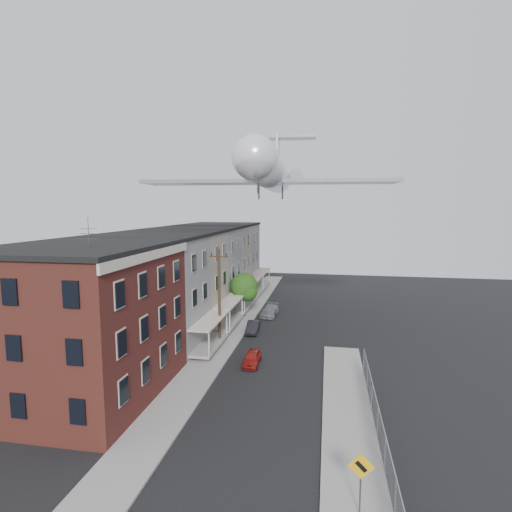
{
  "coord_description": "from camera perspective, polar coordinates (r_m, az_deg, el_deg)",
  "views": [
    {
      "loc": [
        4.06,
        -16.61,
        12.71
      ],
      "look_at": [
        -0.52,
        8.79,
        9.56
      ],
      "focal_mm": 28.0,
      "sensor_mm": 36.0,
      "label": 1
    }
  ],
  "objects": [
    {
      "name": "sidewalk_left",
      "position": [
        43.6,
        -2.93,
        -9.93
      ],
      "size": [
        3.0,
        62.0,
        0.12
      ],
      "primitive_type": "cube",
      "color": "gray",
      "rests_on": "ground"
    },
    {
      "name": "ground",
      "position": [
        21.31,
        -3.24,
        -29.68
      ],
      "size": [
        120.0,
        120.0,
        0.0
      ],
      "primitive_type": "plane",
      "color": "black",
      "rests_on": "ground"
    },
    {
      "name": "chainlink_fence",
      "position": [
        24.76,
        17.0,
        -21.61
      ],
      "size": [
        0.06,
        18.06,
        1.9
      ],
      "color": "gray",
      "rests_on": "ground"
    },
    {
      "name": "warning_sign",
      "position": [
        19.04,
        14.75,
        -27.95
      ],
      "size": [
        1.1,
        0.11,
        2.8
      ],
      "color": "#515156",
      "rests_on": "ground"
    },
    {
      "name": "row_house_a",
      "position": [
        37.56,
        -15.32,
        -4.95
      ],
      "size": [
        11.98,
        7.0,
        10.3
      ],
      "color": "slate",
      "rests_on": "ground"
    },
    {
      "name": "sidewalk_right",
      "position": [
        25.95,
        13.09,
        -22.42
      ],
      "size": [
        3.0,
        26.0,
        0.12
      ],
      "primitive_type": "cube",
      "color": "gray",
      "rests_on": "ground"
    },
    {
      "name": "airplane",
      "position": [
        46.24,
        2.07,
        11.82
      ],
      "size": [
        27.39,
        31.27,
        9.05
      ],
      "color": "silver",
      "rests_on": "ground"
    },
    {
      "name": "car_near",
      "position": [
        33.48,
        -0.58,
        -14.35
      ],
      "size": [
        1.37,
        3.25,
        1.1
      ],
      "primitive_type": "imported",
      "rotation": [
        0.0,
        0.0,
        0.02
      ],
      "color": "maroon",
      "rests_on": "ground"
    },
    {
      "name": "car_mid",
      "position": [
        41.39,
        -0.44,
        -10.12
      ],
      "size": [
        1.35,
        3.44,
        1.12
      ],
      "primitive_type": "imported",
      "rotation": [
        0.0,
        0.0,
        0.05
      ],
      "color": "black",
      "rests_on": "ground"
    },
    {
      "name": "row_house_b",
      "position": [
        43.85,
        -11.39,
        -3.14
      ],
      "size": [
        11.98,
        7.0,
        10.3
      ],
      "color": "gray",
      "rests_on": "ground"
    },
    {
      "name": "row_house_c",
      "position": [
        50.34,
        -8.46,
        -1.79
      ],
      "size": [
        11.98,
        7.0,
        10.3
      ],
      "color": "slate",
      "rests_on": "ground"
    },
    {
      "name": "corner_building",
      "position": [
        29.53,
        -23.41,
        -8.44
      ],
      "size": [
        10.31,
        12.3,
        12.15
      ],
      "color": "#3E1D13",
      "rests_on": "ground"
    },
    {
      "name": "row_house_d",
      "position": [
        56.94,
        -6.21,
        -0.74
      ],
      "size": [
        11.98,
        7.0,
        10.3
      ],
      "color": "gray",
      "rests_on": "ground"
    },
    {
      "name": "row_house_e",
      "position": [
        63.63,
        -4.43,
        0.09
      ],
      "size": [
        11.98,
        7.0,
        10.3
      ],
      "color": "slate",
      "rests_on": "ground"
    },
    {
      "name": "street_tree",
      "position": [
        46.44,
        -1.58,
        -4.56
      ],
      "size": [
        3.22,
        3.2,
        5.2
      ],
      "color": "black",
      "rests_on": "ground"
    },
    {
      "name": "curb_right",
      "position": [
        25.9,
        9.62,
        -22.36
      ],
      "size": [
        0.15,
        26.0,
        0.14
      ],
      "primitive_type": "cube",
      "color": "gray",
      "rests_on": "ground"
    },
    {
      "name": "car_far",
      "position": [
        47.48,
        1.98,
        -7.84
      ],
      "size": [
        1.92,
        4.2,
        1.19
      ],
      "primitive_type": "imported",
      "rotation": [
        0.0,
        0.0,
        -0.06
      ],
      "color": "slate",
      "rests_on": "ground"
    },
    {
      "name": "curb_left",
      "position": [
        43.3,
        -1.03,
        -10.02
      ],
      "size": [
        0.15,
        62.0,
        0.14
      ],
      "primitive_type": "cube",
      "color": "gray",
      "rests_on": "ground"
    },
    {
      "name": "utility_pole",
      "position": [
        36.82,
        -5.26,
        -5.68
      ],
      "size": [
        1.8,
        0.26,
        9.0
      ],
      "color": "black",
      "rests_on": "ground"
    }
  ]
}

